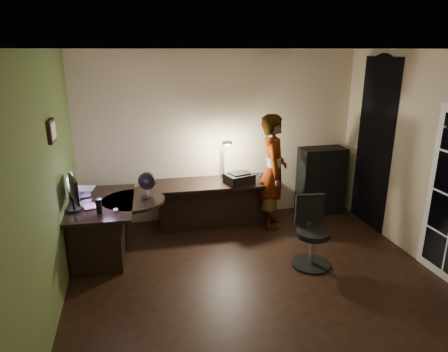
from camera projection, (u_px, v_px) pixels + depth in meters
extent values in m
cube|color=black|center=(255.00, 277.00, 4.96)|extent=(4.50, 4.00, 0.01)
cube|color=silver|center=(261.00, 48.00, 4.14)|extent=(4.50, 4.00, 0.01)
cube|color=beige|center=(220.00, 137.00, 6.41)|extent=(4.50, 0.01, 2.70)
cube|color=beige|center=(348.00, 259.00, 2.69)|extent=(4.50, 0.01, 2.70)
cube|color=beige|center=(46.00, 188.00, 4.06)|extent=(0.01, 4.00, 2.70)
cube|color=beige|center=(428.00, 161.00, 5.03)|extent=(0.01, 4.00, 2.70)
cube|color=#4B612C|center=(48.00, 188.00, 4.07)|extent=(0.00, 4.00, 2.70)
cube|color=black|center=(374.00, 145.00, 6.11)|extent=(0.01, 0.90, 2.60)
cube|color=black|center=(51.00, 131.00, 4.34)|extent=(0.04, 0.30, 0.25)
cube|color=black|center=(104.00, 229.00, 5.36)|extent=(0.90, 1.39, 0.78)
cube|color=black|center=(214.00, 204.00, 6.32)|extent=(1.94, 0.73, 0.72)
cube|color=black|center=(321.00, 181.00, 6.78)|extent=(0.76, 0.38, 1.14)
cube|color=silver|center=(80.00, 192.00, 5.40)|extent=(0.28, 0.25, 0.10)
cube|color=silver|center=(82.00, 181.00, 5.37)|extent=(0.35, 0.34, 0.21)
cube|color=black|center=(73.00, 199.00, 4.89)|extent=(0.22, 0.46, 0.30)
ellipsoid|color=silver|center=(116.00, 210.00, 4.90)|extent=(0.08, 0.10, 0.03)
cube|color=black|center=(145.00, 197.00, 5.35)|extent=(0.09, 0.15, 0.01)
cube|color=black|center=(89.00, 207.00, 5.01)|extent=(0.05, 0.13, 0.01)
cylinder|color=black|center=(99.00, 206.00, 4.80)|extent=(0.10, 0.10, 0.19)
cube|color=silver|center=(89.00, 206.00, 5.05)|extent=(0.21, 0.25, 0.01)
cube|color=black|center=(147.00, 185.00, 5.54)|extent=(0.27, 0.21, 0.37)
cube|color=navy|center=(255.00, 175.00, 6.46)|extent=(0.20, 0.09, 0.09)
cube|color=black|center=(239.00, 179.00, 6.14)|extent=(0.48, 0.42, 0.18)
cube|color=black|center=(224.00, 157.00, 6.34)|extent=(0.24, 0.35, 0.71)
cube|color=black|center=(313.00, 233.00, 5.09)|extent=(0.57, 0.57, 0.91)
imported|color=#D8A88C|center=(273.00, 172.00, 6.15)|extent=(0.59, 0.73, 1.79)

